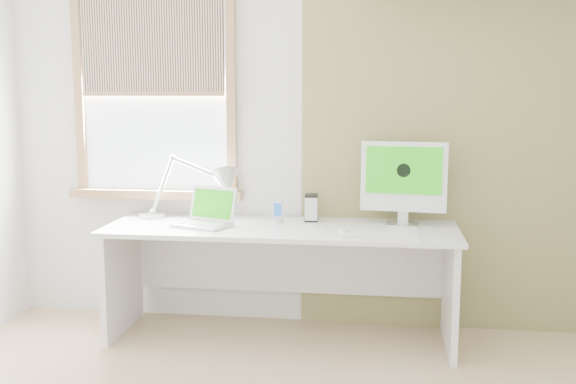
% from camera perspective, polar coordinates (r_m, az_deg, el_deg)
% --- Properties ---
extents(room, '(4.04, 3.54, 2.64)m').
position_cam_1_polar(room, '(2.76, -2.91, 2.93)').
color(room, tan).
rests_on(room, ground).
extents(accent_wall, '(2.00, 0.02, 2.60)m').
position_cam_1_polar(accent_wall, '(4.47, 14.06, 4.86)').
color(accent_wall, olive).
rests_on(accent_wall, room).
extents(window, '(1.20, 0.14, 1.42)m').
position_cam_1_polar(window, '(4.66, -11.28, 8.10)').
color(window, '#9B6D43').
rests_on(window, room).
extents(desk, '(2.20, 0.70, 0.73)m').
position_cam_1_polar(desk, '(4.31, -0.50, -5.32)').
color(desk, white).
rests_on(desk, room).
extents(desk_lamp, '(0.75, 0.30, 0.42)m').
position_cam_1_polar(desk_lamp, '(4.43, -6.45, 0.49)').
color(desk_lamp, silver).
rests_on(desk_lamp, desk).
extents(laptop, '(0.41, 0.37, 0.24)m').
position_cam_1_polar(laptop, '(4.28, -6.89, -2.02)').
color(laptop, silver).
rests_on(laptop, desk).
extents(phone_dock, '(0.09, 0.09, 0.14)m').
position_cam_1_polar(phone_dock, '(4.33, -0.86, -2.07)').
color(phone_dock, silver).
rests_on(phone_dock, desk).
extents(external_drive, '(0.09, 0.14, 0.17)m').
position_cam_1_polar(external_drive, '(4.38, 1.99, -1.33)').
color(external_drive, silver).
rests_on(external_drive, desk).
extents(imac, '(0.54, 0.19, 0.53)m').
position_cam_1_polar(imac, '(4.28, 9.79, 1.14)').
color(imac, silver).
rests_on(imac, desk).
extents(keyboard, '(0.45, 0.13, 0.02)m').
position_cam_1_polar(keyboard, '(3.93, 7.79, -3.69)').
color(keyboard, white).
rests_on(keyboard, desk).
extents(mouse, '(0.07, 0.11, 0.03)m').
position_cam_1_polar(mouse, '(3.98, 4.76, -3.40)').
color(mouse, white).
rests_on(mouse, desk).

